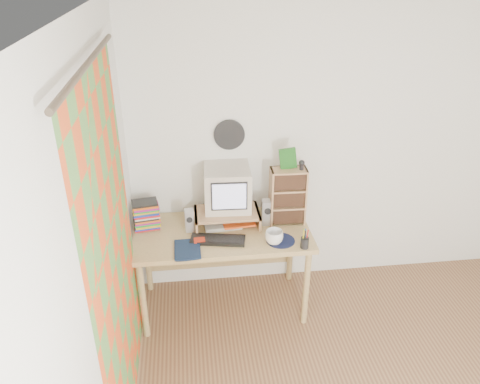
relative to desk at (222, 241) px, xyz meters
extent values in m
plane|color=white|center=(1.03, 0.31, 0.63)|extent=(3.50, 0.00, 3.50)
plane|color=white|center=(-0.72, -1.44, 0.63)|extent=(0.00, 3.50, 3.50)
plane|color=#E85420|center=(-0.68, -0.96, 0.53)|extent=(0.00, 2.20, 2.20)
cylinder|color=black|center=(0.10, 0.29, 0.81)|extent=(0.25, 0.02, 0.25)
cube|color=tan|center=(0.00, -0.06, 0.11)|extent=(1.40, 0.70, 0.04)
cube|color=tan|center=(0.00, 0.27, -0.24)|extent=(1.33, 0.02, 0.41)
cylinder|color=tan|center=(-0.64, -0.35, -0.26)|extent=(0.05, 0.05, 0.71)
cylinder|color=tan|center=(0.64, -0.35, -0.26)|extent=(0.05, 0.05, 0.71)
cylinder|color=tan|center=(-0.64, 0.23, -0.26)|extent=(0.05, 0.05, 0.71)
cylinder|color=tan|center=(0.64, 0.23, -0.26)|extent=(0.05, 0.05, 0.71)
cube|color=tan|center=(-0.20, 0.04, 0.19)|extent=(0.02, 0.30, 0.12)
cube|color=tan|center=(0.30, 0.04, 0.19)|extent=(0.02, 0.30, 0.12)
cube|color=tan|center=(0.05, 0.04, 0.24)|extent=(0.52, 0.30, 0.02)
cube|color=beige|center=(0.06, 0.09, 0.43)|extent=(0.38, 0.38, 0.34)
cube|color=#B5B4B9|center=(-0.25, -0.02, 0.23)|extent=(0.08, 0.08, 0.19)
cube|color=#B5B4B9|center=(0.37, 0.01, 0.24)|extent=(0.08, 0.08, 0.21)
cube|color=black|center=(-0.04, -0.21, 0.15)|extent=(0.44, 0.21, 0.03)
cube|color=tan|center=(0.54, 0.02, 0.37)|extent=(0.29, 0.16, 0.48)
imported|color=white|center=(0.38, -0.28, 0.19)|extent=(0.16, 0.16, 0.11)
imported|color=#11213E|center=(-0.38, -0.31, 0.16)|extent=(0.24, 0.18, 0.05)
cylinder|color=black|center=(0.44, -0.25, 0.14)|extent=(0.28, 0.28, 0.00)
cube|color=#AC2612|center=(-0.19, -0.22, 0.16)|extent=(0.09, 0.06, 0.04)
cube|color=#1B5E1A|center=(0.53, 0.04, 0.69)|extent=(0.13, 0.03, 0.17)
camera|label=1|loc=(-0.24, -3.22, 2.13)|focal=35.00mm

